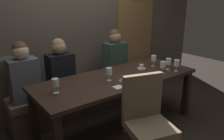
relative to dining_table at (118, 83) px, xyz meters
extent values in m
plane|color=black|center=(0.00, 0.00, -0.65)|extent=(9.00, 9.00, 0.00)
cube|color=brown|center=(0.00, 1.22, 0.85)|extent=(6.00, 0.12, 3.00)
cube|color=olive|center=(1.35, 1.15, 0.40)|extent=(0.90, 0.05, 2.10)
cube|color=black|center=(1.03, -0.35, -0.30)|extent=(0.08, 0.08, 0.69)
cube|color=black|center=(-1.03, 0.35, -0.30)|extent=(0.08, 0.08, 0.69)
cube|color=black|center=(1.03, 0.35, -0.30)|extent=(0.08, 0.08, 0.69)
cube|color=#302119|center=(0.00, 0.00, 0.07)|extent=(2.20, 0.84, 0.04)
cube|color=#4A3C2E|center=(0.00, 0.70, -0.48)|extent=(2.50, 0.40, 0.35)
cube|color=brown|center=(0.00, 0.70, -0.25)|extent=(2.50, 0.44, 0.10)
cylinder|color=#302119|center=(-0.05, -0.62, -0.44)|extent=(0.04, 0.04, 0.42)
cube|color=#7F6B51|center=(-0.23, -0.80, -0.19)|extent=(0.55, 0.55, 0.08)
cube|color=#7F6B51|center=(-0.18, -0.62, 0.09)|extent=(0.44, 0.18, 0.48)
cube|color=#4C515B|center=(-1.00, 0.67, 0.07)|extent=(0.36, 0.24, 0.55)
sphere|color=#DBB293|center=(-1.00, 0.67, 0.44)|extent=(0.20, 0.20, 0.20)
sphere|color=brown|center=(-1.00, 0.68, 0.47)|extent=(0.18, 0.18, 0.18)
cube|color=black|center=(-0.48, 0.71, 0.06)|extent=(0.36, 0.24, 0.53)
sphere|color=tan|center=(-0.48, 0.71, 0.42)|extent=(0.20, 0.20, 0.20)
sphere|color=#9E7F56|center=(-0.48, 0.72, 0.45)|extent=(0.18, 0.18, 0.18)
cube|color=#2D473D|center=(0.50, 0.72, 0.08)|extent=(0.36, 0.24, 0.57)
sphere|color=tan|center=(0.50, 0.72, 0.46)|extent=(0.20, 0.20, 0.20)
sphere|color=brown|center=(0.50, 0.73, 0.50)|extent=(0.18, 0.18, 0.18)
cylinder|color=silver|center=(0.57, -0.25, 0.09)|extent=(0.06, 0.06, 0.00)
cylinder|color=silver|center=(0.57, -0.25, 0.13)|extent=(0.01, 0.01, 0.07)
cylinder|color=silver|center=(0.57, -0.25, 0.21)|extent=(0.08, 0.08, 0.08)
cylinder|color=maroon|center=(0.57, -0.25, 0.19)|extent=(0.07, 0.07, 0.04)
cylinder|color=silver|center=(0.80, -0.31, 0.09)|extent=(0.06, 0.06, 0.00)
cylinder|color=silver|center=(0.80, -0.31, 0.13)|extent=(0.01, 0.01, 0.07)
cylinder|color=silver|center=(0.80, -0.31, 0.21)|extent=(0.08, 0.08, 0.08)
cylinder|color=maroon|center=(0.80, -0.31, 0.19)|extent=(0.07, 0.07, 0.04)
cylinder|color=silver|center=(-0.18, -0.04, 0.09)|extent=(0.06, 0.06, 0.00)
cylinder|color=silver|center=(-0.18, -0.04, 0.13)|extent=(0.01, 0.01, 0.07)
cylinder|color=silver|center=(-0.18, -0.04, 0.21)|extent=(0.08, 0.08, 0.08)
cylinder|color=silver|center=(-0.86, 0.00, 0.09)|extent=(0.06, 0.06, 0.00)
cylinder|color=silver|center=(-0.86, 0.00, 0.13)|extent=(0.01, 0.01, 0.07)
cylinder|color=silver|center=(-0.86, 0.00, 0.21)|extent=(0.08, 0.08, 0.08)
cylinder|color=silver|center=(0.77, -0.19, 0.09)|extent=(0.06, 0.06, 0.00)
cylinder|color=silver|center=(0.77, -0.19, 0.13)|extent=(0.01, 0.01, 0.07)
cylinder|color=silver|center=(0.77, -0.19, 0.21)|extent=(0.08, 0.08, 0.08)
cylinder|color=silver|center=(0.73, 0.06, 0.09)|extent=(0.06, 0.06, 0.00)
cylinder|color=silver|center=(0.73, 0.06, 0.13)|extent=(0.01, 0.01, 0.07)
cylinder|color=silver|center=(0.73, 0.06, 0.21)|extent=(0.08, 0.08, 0.08)
cylinder|color=white|center=(0.49, 0.07, 0.09)|extent=(0.12, 0.12, 0.01)
cylinder|color=white|center=(0.49, 0.07, 0.12)|extent=(0.06, 0.06, 0.06)
cylinder|color=brown|center=(0.49, 0.07, 0.15)|extent=(0.05, 0.05, 0.01)
cube|color=white|center=(0.05, -0.19, 0.09)|extent=(0.19, 0.19, 0.01)
cube|color=#381E14|center=(0.06, -0.19, 0.12)|extent=(0.08, 0.06, 0.04)
cube|color=silver|center=(-0.09, -0.19, 0.09)|extent=(0.05, 0.17, 0.01)
cube|color=silver|center=(-0.23, -0.29, 0.09)|extent=(0.11, 0.11, 0.01)
camera|label=1|loc=(-1.73, -2.13, 1.06)|focal=35.82mm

